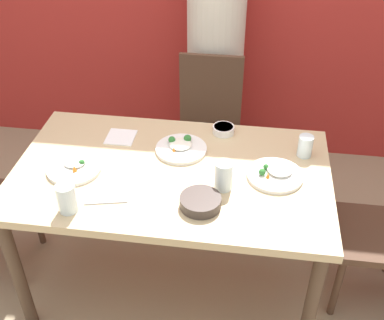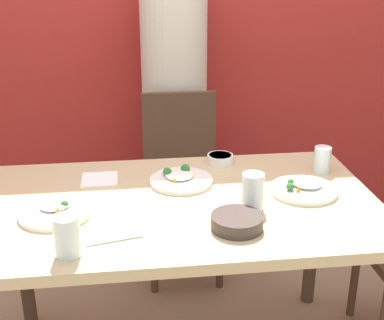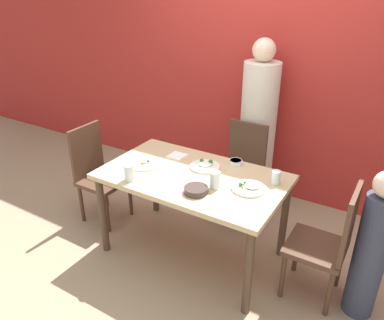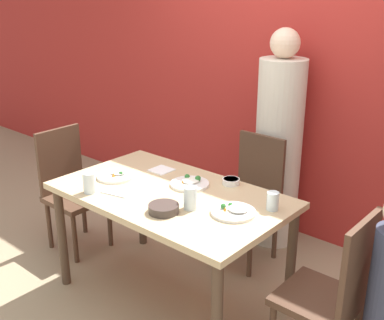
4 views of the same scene
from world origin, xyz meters
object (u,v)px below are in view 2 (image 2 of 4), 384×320
at_px(chair_adult_spot, 182,181).
at_px(person_adult, 175,110).
at_px(plate_rice_adult, 181,179).
at_px(glass_water_tall, 322,159).
at_px(bowl_curry, 237,221).

height_order(chair_adult_spot, person_adult, person_adult).
distance_m(plate_rice_adult, glass_water_tall, 0.59).
distance_m(chair_adult_spot, person_adult, 0.44).
height_order(chair_adult_spot, plate_rice_adult, chair_adult_spot).
distance_m(chair_adult_spot, glass_water_tall, 0.83).
height_order(bowl_curry, glass_water_tall, glass_water_tall).
bearing_deg(bowl_curry, glass_water_tall, 44.08).
xyz_separation_m(person_adult, bowl_curry, (0.08, -1.34, 0.01)).
bearing_deg(plate_rice_adult, glass_water_tall, 3.76).
bearing_deg(glass_water_tall, bowl_curry, -135.92).
xyz_separation_m(person_adult, glass_water_tall, (0.52, -0.91, 0.04)).
xyz_separation_m(chair_adult_spot, person_adult, (-0.00, 0.34, 0.28)).
height_order(plate_rice_adult, glass_water_tall, glass_water_tall).
bearing_deg(glass_water_tall, person_adult, 119.52).
distance_m(person_adult, plate_rice_adult, 0.95).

